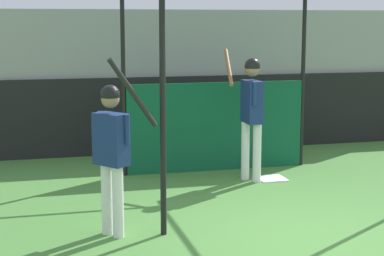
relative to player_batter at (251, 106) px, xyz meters
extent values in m
plane|color=#477F38|center=(-0.18, -2.93, -1.18)|extent=(60.00, 60.00, 0.00)
cube|color=black|center=(-0.18, 2.52, -0.46)|extent=(24.00, 0.12, 1.44)
cube|color=#9E9E99|center=(-0.18, 3.78, 0.16)|extent=(8.70, 2.40, 2.69)
cube|color=#195B33|center=(-3.75, 2.98, 0.31)|extent=(0.45, 0.40, 0.10)
cube|color=#195B33|center=(-3.75, 3.16, 0.54)|extent=(0.45, 0.06, 0.40)
cube|color=#195B33|center=(-3.20, 2.98, 0.31)|extent=(0.45, 0.40, 0.10)
cube|color=#195B33|center=(-3.20, 3.16, 0.54)|extent=(0.45, 0.06, 0.40)
cube|color=#195B33|center=(-2.65, 2.98, 0.31)|extent=(0.45, 0.40, 0.10)
cube|color=#195B33|center=(-2.65, 3.16, 0.54)|extent=(0.45, 0.06, 0.40)
cube|color=#195B33|center=(-2.10, 2.98, 0.31)|extent=(0.45, 0.40, 0.10)
cube|color=#195B33|center=(-2.10, 3.16, 0.54)|extent=(0.45, 0.06, 0.40)
cube|color=#195B33|center=(-1.55, 2.98, 0.31)|extent=(0.45, 0.40, 0.10)
cube|color=#195B33|center=(-1.55, 3.16, 0.54)|extent=(0.45, 0.06, 0.40)
cube|color=#195B33|center=(-1.00, 2.98, 0.31)|extent=(0.45, 0.40, 0.10)
cube|color=#195B33|center=(-1.00, 3.16, 0.54)|extent=(0.45, 0.06, 0.40)
cube|color=#195B33|center=(-0.45, 2.98, 0.31)|extent=(0.45, 0.40, 0.10)
cube|color=#195B33|center=(-0.45, 3.16, 0.54)|extent=(0.45, 0.06, 0.40)
cube|color=#195B33|center=(0.10, 2.98, 0.31)|extent=(0.45, 0.40, 0.10)
cube|color=#195B33|center=(0.10, 3.16, 0.54)|extent=(0.45, 0.06, 0.40)
cube|color=#195B33|center=(0.65, 2.98, 0.31)|extent=(0.45, 0.40, 0.10)
cube|color=#195B33|center=(0.65, 3.16, 0.54)|extent=(0.45, 0.06, 0.40)
cube|color=#195B33|center=(1.20, 2.98, 0.31)|extent=(0.45, 0.40, 0.10)
cube|color=#195B33|center=(1.20, 3.16, 0.54)|extent=(0.45, 0.06, 0.40)
cube|color=#195B33|center=(1.75, 2.98, 0.31)|extent=(0.45, 0.40, 0.10)
cube|color=#195B33|center=(1.75, 3.16, 0.54)|extent=(0.45, 0.06, 0.40)
cube|color=#195B33|center=(2.30, 2.98, 0.31)|extent=(0.45, 0.40, 0.10)
cube|color=#195B33|center=(2.30, 3.16, 0.54)|extent=(0.45, 0.06, 0.40)
cube|color=#195B33|center=(2.85, 2.98, 0.31)|extent=(0.45, 0.40, 0.10)
cube|color=#195B33|center=(2.85, 3.16, 0.54)|extent=(0.45, 0.06, 0.40)
cube|color=#195B33|center=(3.40, 2.98, 0.31)|extent=(0.45, 0.40, 0.10)
cube|color=#195B33|center=(3.40, 3.16, 0.54)|extent=(0.45, 0.06, 0.40)
cube|color=#195B33|center=(-3.75, 3.78, 0.71)|extent=(0.45, 0.40, 0.10)
cube|color=#195B33|center=(-3.75, 3.96, 0.94)|extent=(0.45, 0.06, 0.40)
cube|color=#195B33|center=(-3.20, 3.78, 0.71)|extent=(0.45, 0.40, 0.10)
cube|color=#195B33|center=(-3.20, 3.96, 0.94)|extent=(0.45, 0.06, 0.40)
cube|color=#195B33|center=(-2.65, 3.78, 0.71)|extent=(0.45, 0.40, 0.10)
cube|color=#195B33|center=(-2.65, 3.96, 0.94)|extent=(0.45, 0.06, 0.40)
cube|color=#195B33|center=(-2.10, 3.78, 0.71)|extent=(0.45, 0.40, 0.10)
cube|color=#195B33|center=(-2.10, 3.96, 0.94)|extent=(0.45, 0.06, 0.40)
cube|color=#195B33|center=(-1.55, 3.78, 0.71)|extent=(0.45, 0.40, 0.10)
cube|color=#195B33|center=(-1.55, 3.96, 0.94)|extent=(0.45, 0.06, 0.40)
cube|color=#195B33|center=(-1.00, 3.78, 0.71)|extent=(0.45, 0.40, 0.10)
cube|color=#195B33|center=(-1.00, 3.96, 0.94)|extent=(0.45, 0.06, 0.40)
cube|color=#195B33|center=(-0.45, 3.78, 0.71)|extent=(0.45, 0.40, 0.10)
cube|color=#195B33|center=(-0.45, 3.96, 0.94)|extent=(0.45, 0.06, 0.40)
cube|color=#195B33|center=(0.10, 3.78, 0.71)|extent=(0.45, 0.40, 0.10)
cube|color=#195B33|center=(0.10, 3.96, 0.94)|extent=(0.45, 0.06, 0.40)
cube|color=#195B33|center=(0.65, 3.78, 0.71)|extent=(0.45, 0.40, 0.10)
cube|color=#195B33|center=(0.65, 3.96, 0.94)|extent=(0.45, 0.06, 0.40)
cube|color=#195B33|center=(1.20, 3.78, 0.71)|extent=(0.45, 0.40, 0.10)
cube|color=#195B33|center=(1.20, 3.96, 0.94)|extent=(0.45, 0.06, 0.40)
cube|color=#195B33|center=(1.75, 3.78, 0.71)|extent=(0.45, 0.40, 0.10)
cube|color=#195B33|center=(1.75, 3.96, 0.94)|extent=(0.45, 0.06, 0.40)
cube|color=#195B33|center=(2.30, 3.78, 0.71)|extent=(0.45, 0.40, 0.10)
cube|color=#195B33|center=(2.30, 3.96, 0.94)|extent=(0.45, 0.06, 0.40)
cube|color=#195B33|center=(2.85, 3.78, 0.71)|extent=(0.45, 0.40, 0.10)
cube|color=#195B33|center=(2.85, 3.96, 0.94)|extent=(0.45, 0.06, 0.40)
cube|color=#195B33|center=(3.40, 3.78, 0.71)|extent=(0.45, 0.40, 0.10)
cube|color=#195B33|center=(3.40, 3.96, 0.94)|extent=(0.45, 0.06, 0.40)
cube|color=#195B33|center=(-3.75, 4.58, 1.11)|extent=(0.45, 0.40, 0.10)
cube|color=#195B33|center=(-3.75, 4.76, 1.34)|extent=(0.45, 0.06, 0.40)
cube|color=#195B33|center=(-3.20, 4.58, 1.11)|extent=(0.45, 0.40, 0.10)
cube|color=#195B33|center=(-3.20, 4.76, 1.34)|extent=(0.45, 0.06, 0.40)
cube|color=#195B33|center=(-2.65, 4.58, 1.11)|extent=(0.45, 0.40, 0.10)
cube|color=#195B33|center=(-2.65, 4.76, 1.34)|extent=(0.45, 0.06, 0.40)
cube|color=#195B33|center=(-2.10, 4.58, 1.11)|extent=(0.45, 0.40, 0.10)
cube|color=#195B33|center=(-2.10, 4.76, 1.34)|extent=(0.45, 0.06, 0.40)
cube|color=#195B33|center=(-1.55, 4.58, 1.11)|extent=(0.45, 0.40, 0.10)
cube|color=#195B33|center=(-1.55, 4.76, 1.34)|extent=(0.45, 0.06, 0.40)
cube|color=#195B33|center=(-1.00, 4.58, 1.11)|extent=(0.45, 0.40, 0.10)
cube|color=#195B33|center=(-1.00, 4.76, 1.34)|extent=(0.45, 0.06, 0.40)
cube|color=#195B33|center=(-0.45, 4.58, 1.11)|extent=(0.45, 0.40, 0.10)
cube|color=#195B33|center=(-0.45, 4.76, 1.34)|extent=(0.45, 0.06, 0.40)
cube|color=#195B33|center=(0.10, 4.58, 1.11)|extent=(0.45, 0.40, 0.10)
cube|color=#195B33|center=(0.10, 4.76, 1.34)|extent=(0.45, 0.06, 0.40)
cube|color=#195B33|center=(0.65, 4.58, 1.11)|extent=(0.45, 0.40, 0.10)
cube|color=#195B33|center=(0.65, 4.76, 1.34)|extent=(0.45, 0.06, 0.40)
cube|color=#195B33|center=(1.20, 4.58, 1.11)|extent=(0.45, 0.40, 0.10)
cube|color=#195B33|center=(1.20, 4.76, 1.34)|extent=(0.45, 0.06, 0.40)
cube|color=#195B33|center=(1.75, 4.58, 1.11)|extent=(0.45, 0.40, 0.10)
cube|color=#195B33|center=(1.75, 4.76, 1.34)|extent=(0.45, 0.06, 0.40)
cube|color=#195B33|center=(2.30, 4.58, 1.11)|extent=(0.45, 0.40, 0.10)
cube|color=#195B33|center=(2.30, 4.76, 1.34)|extent=(0.45, 0.06, 0.40)
cube|color=#195B33|center=(2.85, 4.58, 1.11)|extent=(0.45, 0.40, 0.10)
cube|color=#195B33|center=(2.85, 4.76, 1.34)|extent=(0.45, 0.06, 0.40)
cube|color=#195B33|center=(3.40, 4.58, 1.11)|extent=(0.45, 0.40, 0.10)
cube|color=#195B33|center=(3.40, 4.76, 1.34)|extent=(0.45, 0.06, 0.40)
cylinder|color=black|center=(-1.85, -2.19, 0.27)|extent=(0.07, 0.07, 2.90)
cylinder|color=black|center=(-1.85, 0.82, 0.27)|extent=(0.07, 0.07, 2.90)
cylinder|color=black|center=(1.22, 0.82, 0.27)|extent=(0.07, 0.07, 2.90)
cube|color=#0F5133|center=(-0.32, 0.80, -0.44)|extent=(3.01, 0.03, 1.48)
cube|color=white|center=(0.36, -0.01, -1.17)|extent=(0.44, 0.44, 0.02)
cylinder|color=white|center=(0.07, -0.11, -0.72)|extent=(0.13, 0.13, 0.92)
cylinder|color=white|center=(-0.05, 0.09, -0.72)|extent=(0.13, 0.13, 0.92)
cube|color=navy|center=(0.01, -0.01, 0.06)|extent=(0.22, 0.45, 0.65)
sphere|color=#A37556|center=(0.01, -0.01, 0.56)|extent=(0.23, 0.23, 0.23)
sphere|color=black|center=(0.01, -0.01, 0.62)|extent=(0.24, 0.24, 0.24)
cylinder|color=navy|center=(-0.03, -0.24, 0.21)|extent=(0.07, 0.07, 0.36)
cylinder|color=navy|center=(-0.03, 0.23, 0.21)|extent=(0.07, 0.07, 0.36)
cylinder|color=brown|center=(-0.29, 0.25, 0.59)|extent=(0.19, 0.74, 0.54)
sphere|color=brown|center=(0.06, 0.19, 0.34)|extent=(0.08, 0.08, 0.08)
cylinder|color=white|center=(-2.49, -2.01, -0.76)|extent=(0.18, 0.18, 0.84)
cylinder|color=white|center=(-2.38, -2.15, -0.76)|extent=(0.18, 0.18, 0.84)
cube|color=navy|center=(-2.43, -2.08, -0.04)|extent=(0.42, 0.45, 0.60)
sphere|color=#A37556|center=(-2.43, -2.08, 0.43)|extent=(0.21, 0.21, 0.21)
sphere|color=black|center=(-2.43, -2.08, 0.47)|extent=(0.22, 0.22, 0.22)
cylinder|color=navy|center=(-2.53, -1.89, 0.10)|extent=(0.10, 0.10, 0.33)
cylinder|color=navy|center=(-2.27, -2.22, 0.10)|extent=(0.10, 0.10, 0.33)
cylinder|color=black|center=(-2.22, -2.37, 0.52)|extent=(0.57, 0.18, 0.79)
sphere|color=black|center=(-2.28, -2.12, 0.14)|extent=(0.08, 0.08, 0.08)
camera|label=1|loc=(-3.34, -9.26, 1.29)|focal=60.00mm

